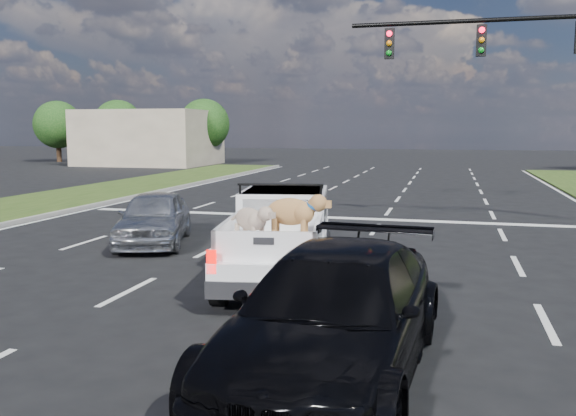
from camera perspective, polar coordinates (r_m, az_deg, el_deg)
name	(u,v)px	position (r m, az deg, el deg)	size (l,w,h in m)	color
ground	(219,299)	(10.68, -6.44, -8.42)	(160.00, 160.00, 0.00)	black
road_markings	(306,235)	(16.81, 1.67, -2.53)	(17.75, 60.00, 0.01)	silver
curb_left	(12,223)	(20.35, -24.40, -1.27)	(0.15, 60.00, 0.14)	gray
traffic_signal	(571,67)	(20.44, 24.98, 11.84)	(9.11, 0.31, 7.00)	black
building_left	(150,138)	(51.39, -12.83, 6.43)	(10.00, 8.00, 4.40)	#BFAC91
tree_far_a	(58,125)	(58.33, -20.75, 7.30)	(4.20, 4.20, 5.40)	#332114
tree_far_b	(118,125)	(55.07, -15.61, 7.53)	(4.20, 4.20, 5.40)	#332114
tree_far_c	(204,124)	(51.51, -7.84, 7.76)	(4.20, 4.20, 5.40)	#332114
pickup_truck	(280,234)	(11.86, -0.72, -2.46)	(2.57, 5.18, 1.86)	black
silver_sedan	(154,217)	(15.83, -12.44, -0.86)	(1.60, 3.97, 1.35)	#B6B9BE
black_coupe	(334,315)	(7.24, 4.36, -9.92)	(2.10, 5.16, 1.50)	black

